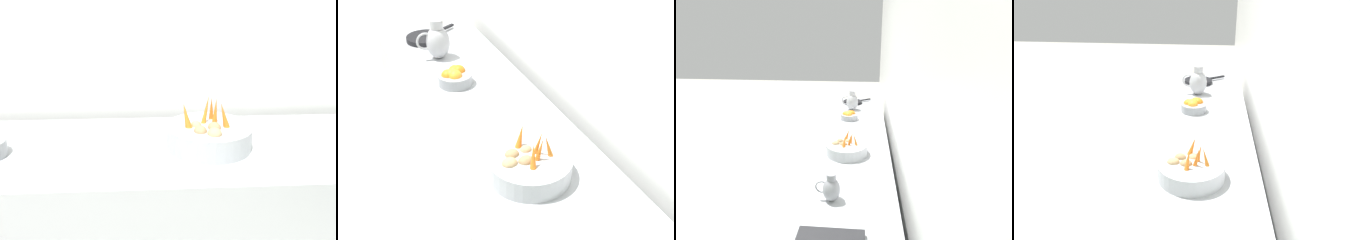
# 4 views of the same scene
# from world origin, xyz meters

# --- Properties ---
(tile_wall_left) EXTENTS (0.10, 7.88, 3.00)m
(tile_wall_left) POSITION_xyz_m (-1.95, 0.76, 1.50)
(tile_wall_left) COLOR white
(tile_wall_left) RESTS_ON ground_plane
(prep_counter) EXTENTS (0.70, 3.34, 0.89)m
(prep_counter) POSITION_xyz_m (-1.49, 0.26, 0.44)
(prep_counter) COLOR #ADAFB5
(prep_counter) RESTS_ON ground_plane
(vegetable_colander) EXTENTS (0.35, 0.35, 0.21)m
(vegetable_colander) POSITION_xyz_m (-1.47, 0.49, 0.94)
(vegetable_colander) COLOR #ADAFB5
(vegetable_colander) RESTS_ON prep_counter
(orange_bowl) EXTENTS (0.20, 0.20, 0.10)m
(orange_bowl) POSITION_xyz_m (-1.43, -0.41, 0.93)
(orange_bowl) COLOR gray
(orange_bowl) RESTS_ON prep_counter
(metal_pitcher_tall) EXTENTS (0.21, 0.15, 0.25)m
(metal_pitcher_tall) POSITION_xyz_m (-1.44, -0.80, 1.00)
(metal_pitcher_tall) COLOR #A3A3A8
(metal_pitcher_tall) RESTS_ON prep_counter
(skillet_on_counter) EXTENTS (0.39, 0.31, 0.03)m
(skillet_on_counter) POSITION_xyz_m (-1.44, -1.12, 0.91)
(skillet_on_counter) COLOR black
(skillet_on_counter) RESTS_ON prep_counter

